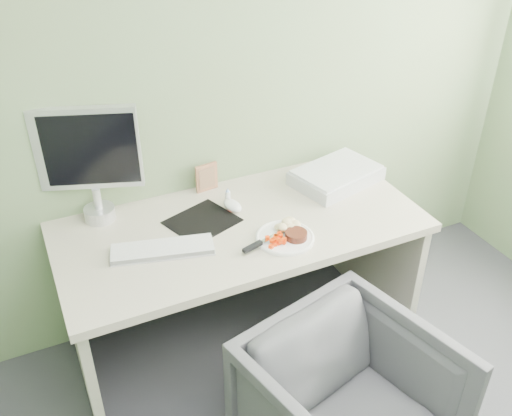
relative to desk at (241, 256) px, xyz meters
name	(u,v)px	position (x,y,z in m)	size (l,w,h in m)	color
wall_back	(204,60)	(0.00, 0.38, 0.80)	(3.50, 3.50, 0.00)	#68855D
desk	(241,256)	(0.00, 0.00, 0.00)	(1.60, 0.75, 0.73)	#B9AC9B
plate	(285,238)	(0.12, -0.18, 0.19)	(0.25, 0.25, 0.01)	white
steak	(296,235)	(0.16, -0.21, 0.21)	(0.09, 0.09, 0.03)	black
potato_pile	(287,223)	(0.16, -0.14, 0.22)	(0.10, 0.07, 0.05)	tan
carrot_heap	(275,238)	(0.07, -0.20, 0.22)	(0.06, 0.05, 0.04)	#E83404
steak_knife	(260,243)	(0.00, -0.20, 0.21)	(0.24, 0.09, 0.02)	silver
mousepad	(202,221)	(-0.15, 0.08, 0.18)	(0.28, 0.24, 0.00)	black
keyboard	(162,249)	(-0.37, -0.05, 0.20)	(0.41, 0.12, 0.02)	white
computer_mouse	(233,206)	(0.01, 0.12, 0.20)	(0.06, 0.11, 0.04)	white
photo_frame	(207,177)	(-0.03, 0.33, 0.25)	(0.11, 0.01, 0.14)	#A76C4E
eyedrop_bottle	(228,196)	(0.02, 0.19, 0.22)	(0.02, 0.02, 0.07)	white
scanner	(336,176)	(0.57, 0.14, 0.21)	(0.41, 0.28, 0.06)	silver
monitor	(90,158)	(-0.55, 0.31, 0.48)	(0.42, 0.18, 0.52)	silver
desk_chair	(350,410)	(0.11, -0.77, -0.23)	(0.68, 0.70, 0.64)	#3C3D42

